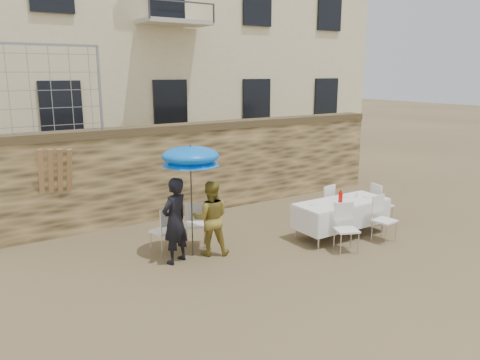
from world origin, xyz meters
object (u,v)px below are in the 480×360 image
umbrella (191,159)px  couple_chair_right (195,223)px  man_suit (175,221)px  table_chair_front_left (347,229)px  banquet_table (342,203)px  couple_chair_left (163,229)px  woman_dress (211,218)px  table_chair_side (382,204)px  table_chair_back (323,204)px  table_chair_front_right (385,219)px  soda_bottle (340,198)px

umbrella → couple_chair_right: umbrella is taller
man_suit → table_chair_front_left: man_suit is taller
banquet_table → couple_chair_left: bearing=162.3°
man_suit → couple_chair_left: bearing=-112.4°
woman_dress → table_chair_side: size_ratio=1.52×
table_chair_back → table_chair_side: bearing=140.7°
woman_dress → umbrella: 1.22m
table_chair_front_left → table_chair_front_right: bearing=22.2°
table_chair_back → table_chair_front_right: bearing=91.9°
banquet_table → table_chair_side: table_chair_side is taller
couple_chair_left → table_chair_side: bearing=153.6°
woman_dress → couple_chair_left: bearing=-8.5°
couple_chair_left → couple_chair_right: same height
table_chair_front_left → couple_chair_right: bearing=162.9°
umbrella → table_chair_front_right: 4.24m
woman_dress → banquet_table: (2.88, -0.60, 0.00)m
woman_dress → table_chair_side: woman_dress is taller
couple_chair_right → table_chair_back: (3.13, -0.35, 0.00)m
umbrella → table_chair_side: 4.87m
umbrella → table_chair_front_right: bearing=-21.3°
couple_chair_right → table_chair_front_left: same height
woman_dress → umbrella: umbrella is taller
woman_dress → table_chair_back: size_ratio=1.52×
table_chair_front_right → couple_chair_right: bearing=144.5°
couple_chair_right → table_chair_front_left: 3.01m
couple_chair_left → soda_bottle: bearing=144.6°
man_suit → woman_dress: man_suit is taller
man_suit → table_chair_front_right: man_suit is taller
woman_dress → banquet_table: 2.94m
umbrella → soda_bottle: (3.03, -0.85, -0.99)m
couple_chair_right → table_chair_front_left: (2.33, -1.90, 0.00)m
couple_chair_left → umbrella: bearing=117.0°
banquet_table → soda_bottle: soda_bottle is taller
couple_chair_right → umbrella: bearing=84.4°
woman_dress → table_chair_front_right: woman_dress is taller
couple_chair_right → table_chair_front_left: bearing=168.7°
umbrella → table_chair_side: (4.63, -0.60, -1.41)m
couple_chair_left → table_chair_front_right: (4.13, -1.90, 0.00)m
table_chair_front_left → table_chair_back: size_ratio=1.00×
banquet_table → table_chair_front_right: table_chair_front_right is taller
table_chair_back → soda_bottle: bearing=58.1°
umbrella → woman_dress: bearing=-15.9°
table_chair_side → umbrella: bearing=93.9°
man_suit → table_chair_back: man_suit is taller
table_chair_back → table_chair_front_left: bearing=53.6°
table_chair_front_left → couple_chair_left: bearing=170.0°
soda_bottle → table_chair_front_left: bearing=-123.7°
man_suit → table_chair_back: size_ratio=1.68×
woman_dress → soda_bottle: size_ratio=5.61×
couple_chair_left → table_chair_front_right: 4.54m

